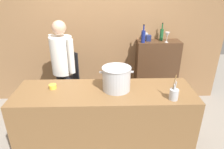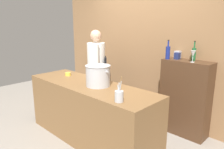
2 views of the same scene
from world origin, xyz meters
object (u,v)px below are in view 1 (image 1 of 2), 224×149
utensil_crock (174,94)px  spice_tin_navy (149,38)px  stockpot_large (116,79)px  spice_tin_silver (145,36)px  wine_bottle_cobalt (143,36)px  butter_jar (53,87)px  wine_glass_tall (167,35)px  wine_bottle_green (162,34)px  chef (63,65)px

utensil_crock → spice_tin_navy: size_ratio=2.87×
stockpot_large → spice_tin_silver: 1.39m
wine_bottle_cobalt → spice_tin_navy: wine_bottle_cobalt is taller
butter_jar → wine_glass_tall: (1.73, 1.02, 0.42)m
spice_tin_silver → wine_bottle_green: bearing=-6.7°
spice_tin_silver → chef: bearing=-158.1°
utensil_crock → butter_jar: utensil_crock is taller
chef → wine_bottle_green: 1.78m
butter_jar → wine_glass_tall: bearing=30.5°
butter_jar → wine_bottle_cobalt: (1.32, 1.01, 0.41)m
utensil_crock → wine_bottle_cobalt: size_ratio=0.98×
chef → wine_bottle_cobalt: (1.31, 0.36, 0.37)m
stockpot_large → utensil_crock: stockpot_large is taller
chef → stockpot_large: 1.07m
utensil_crock → wine_bottle_green: 1.54m
stockpot_large → butter_jar: (-0.82, 0.04, -0.12)m
butter_jar → wine_glass_tall: wine_glass_tall is taller
wine_glass_tall → spice_tin_silver: bearing=151.1°
utensil_crock → stockpot_large: bearing=157.9°
chef → spice_tin_navy: bearing=-121.3°
wine_bottle_green → spice_tin_silver: wine_bottle_green is taller
utensil_crock → wine_bottle_cobalt: bearing=96.6°
spice_tin_silver → wine_glass_tall: bearing=-28.9°
stockpot_large → wine_glass_tall: wine_glass_tall is taller
wine_bottle_green → wine_bottle_cobalt: (-0.35, -0.16, 0.00)m
spice_tin_navy → butter_jar: bearing=-142.2°
utensil_crock → spice_tin_silver: size_ratio=2.50×
spice_tin_navy → spice_tin_silver: bearing=115.2°
butter_jar → spice_tin_silver: (1.39, 1.20, 0.35)m
butter_jar → spice_tin_navy: spice_tin_navy is taller
wine_bottle_green → wine_glass_tall: (0.05, -0.15, 0.02)m
wine_bottle_green → spice_tin_silver: 0.29m
wine_glass_tall → spice_tin_silver: 0.39m
wine_glass_tall → spice_tin_navy: (-0.30, 0.09, -0.07)m
butter_jar → spice_tin_navy: bearing=37.8°
chef → wine_glass_tall: (1.72, 0.37, 0.38)m
chef → spice_tin_silver: 1.52m
stockpot_large → spice_tin_navy: bearing=62.0°
stockpot_large → wine_glass_tall: 1.43m
chef → wine_bottle_green: bearing=-121.9°
utensil_crock → wine_bottle_cobalt: (-0.15, 1.32, 0.36)m
wine_glass_tall → wine_bottle_green: bearing=109.6°
utensil_crock → butter_jar: bearing=168.1°
wine_glass_tall → butter_jar: bearing=-149.5°
chef → utensil_crock: bearing=-172.6°
utensil_crock → spice_tin_navy: bearing=91.6°
wine_glass_tall → spice_tin_navy: 0.32m
wine_glass_tall → stockpot_large: bearing=-130.6°
butter_jar → wine_bottle_cobalt: 1.71m
chef → stockpot_large: bearing=180.0°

